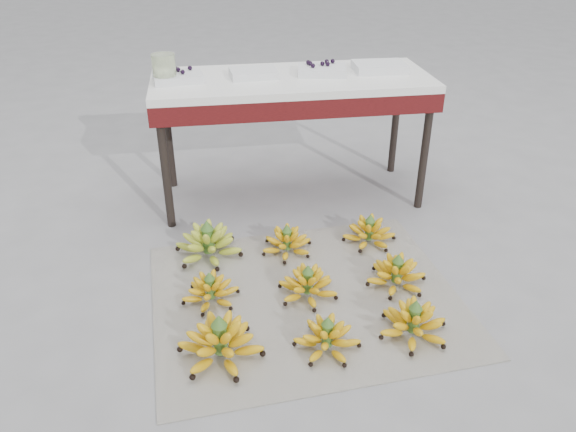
{
  "coord_description": "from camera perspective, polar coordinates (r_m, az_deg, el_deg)",
  "views": [
    {
      "loc": [
        -0.47,
        -1.8,
        1.45
      ],
      "look_at": [
        -0.14,
        0.27,
        0.26
      ],
      "focal_mm": 35.0,
      "sensor_mm": 36.0,
      "label": 1
    }
  ],
  "objects": [
    {
      "name": "tray_far_left",
      "position": [
        2.87,
        -11.11,
        13.69
      ],
      "size": [
        0.26,
        0.2,
        0.06
      ],
      "color": "silver",
      "rests_on": "vendor_table"
    },
    {
      "name": "tray_left",
      "position": [
        2.9,
        -3.52,
        14.29
      ],
      "size": [
        0.24,
        0.18,
        0.04
      ],
      "color": "silver",
      "rests_on": "vendor_table"
    },
    {
      "name": "glass_jar",
      "position": [
        2.83,
        -12.46,
        14.38
      ],
      "size": [
        0.13,
        0.13,
        0.14
      ],
      "primitive_type": "cylinder",
      "rotation": [
        0.0,
        0.0,
        0.18
      ],
      "color": "beige",
      "rests_on": "vendor_table"
    },
    {
      "name": "bunch_mid_left",
      "position": [
        2.34,
        -7.88,
        -7.53
      ],
      "size": [
        0.25,
        0.25,
        0.14
      ],
      "rotation": [
        0.0,
        0.0,
        -0.09
      ],
      "color": "#DEBB09",
      "rests_on": "newspaper_mat"
    },
    {
      "name": "bunch_back_left",
      "position": [
        2.61,
        -8.1,
        -2.81
      ],
      "size": [
        0.39,
        0.39,
        0.19
      ],
      "rotation": [
        0.0,
        0.0,
        0.33
      ],
      "color": "olive",
      "rests_on": "newspaper_mat"
    },
    {
      "name": "newspaper_mat",
      "position": [
        2.36,
        1.84,
        -8.25
      ],
      "size": [
        1.32,
        1.14,
        0.01
      ],
      "primitive_type": "cube",
      "rotation": [
        0.0,
        0.0,
        0.07
      ],
      "color": "silver",
      "rests_on": "ground"
    },
    {
      "name": "bunch_mid_right",
      "position": [
        2.44,
        10.98,
        -5.83
      ],
      "size": [
        0.3,
        0.3,
        0.16
      ],
      "rotation": [
        0.0,
        0.0,
        -0.2
      ],
      "color": "#DEBB09",
      "rests_on": "newspaper_mat"
    },
    {
      "name": "bunch_front_left",
      "position": [
        2.07,
        -6.88,
        -12.64
      ],
      "size": [
        0.41,
        0.41,
        0.19
      ],
      "rotation": [
        0.0,
        0.0,
        -0.43
      ],
      "color": "#DEBB09",
      "rests_on": "newspaper_mat"
    },
    {
      "name": "ground",
      "position": [
        2.36,
        4.48,
        -8.49
      ],
      "size": [
        60.0,
        60.0,
        0.0
      ],
      "primitive_type": "plane",
      "color": "slate",
      "rests_on": "ground"
    },
    {
      "name": "bunch_front_right",
      "position": [
        2.2,
        12.64,
        -10.55
      ],
      "size": [
        0.29,
        0.29,
        0.16
      ],
      "rotation": [
        0.0,
        0.0,
        -0.09
      ],
      "color": "#DEBB09",
      "rests_on": "newspaper_mat"
    },
    {
      "name": "bunch_back_center",
      "position": [
        2.62,
        -0.11,
        -2.7
      ],
      "size": [
        0.27,
        0.27,
        0.15
      ],
      "rotation": [
        0.0,
        0.0,
        -0.16
      ],
      "color": "#DEBB09",
      "rests_on": "newspaper_mat"
    },
    {
      "name": "vendor_table",
      "position": [
        2.93,
        0.38,
        12.54
      ],
      "size": [
        1.4,
        0.56,
        0.67
      ],
      "color": "black",
      "rests_on": "ground"
    },
    {
      "name": "bunch_back_right",
      "position": [
        2.72,
        8.25,
        -1.68
      ],
      "size": [
        0.32,
        0.32,
        0.15
      ],
      "rotation": [
        0.0,
        0.0,
        -0.34
      ],
      "color": "#DEBB09",
      "rests_on": "newspaper_mat"
    },
    {
      "name": "tray_right",
      "position": [
        2.95,
        3.45,
        14.59
      ],
      "size": [
        0.27,
        0.21,
        0.06
      ],
      "color": "silver",
      "rests_on": "vendor_table"
    },
    {
      "name": "bunch_front_center",
      "position": [
        2.1,
        3.99,
        -12.23
      ],
      "size": [
        0.31,
        0.31,
        0.15
      ],
      "rotation": [
        0.0,
        0.0,
        -0.34
      ],
      "color": "#DEBB09",
      "rests_on": "newspaper_mat"
    },
    {
      "name": "tray_far_right",
      "position": [
        3.04,
        9.27,
        14.73
      ],
      "size": [
        0.27,
        0.2,
        0.04
      ],
      "color": "silver",
      "rests_on": "vendor_table"
    },
    {
      "name": "bunch_mid_center",
      "position": [
        2.34,
        2.01,
        -7.03
      ],
      "size": [
        0.31,
        0.31,
        0.15
      ],
      "rotation": [
        0.0,
        0.0,
        0.3
      ],
      "color": "#DEBB09",
      "rests_on": "newspaper_mat"
    }
  ]
}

